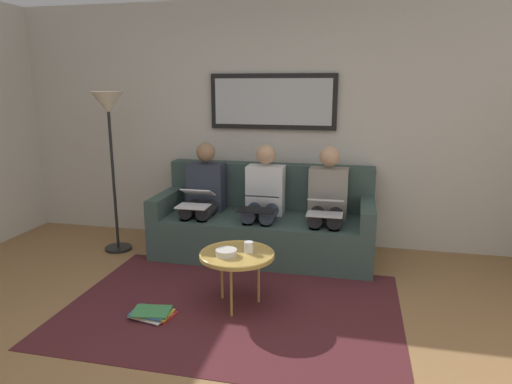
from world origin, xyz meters
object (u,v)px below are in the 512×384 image
object	(u,v)px
magazine_stack	(152,313)
person_left	(327,201)
couch	(265,224)
person_middle	(264,198)
coffee_table	(237,255)
person_right	(204,195)
cup	(249,247)
bowl	(226,253)
laptop_black	(258,202)
laptop_white	(196,198)
standing_lamp	(109,121)
framed_mirror	(273,102)
laptop_silver	(325,206)

from	to	relation	value
magazine_stack	person_left	bearing A→B (deg)	-129.25
couch	person_middle	size ratio (longest dim) A/B	1.93
coffee_table	person_right	distance (m)	1.34
cup	bowl	xyz separation A→B (m)	(0.15, 0.10, -0.02)
bowl	laptop_black	distance (m)	0.97
laptop_black	person_left	bearing A→B (deg)	-158.75
couch	laptop_black	distance (m)	0.45
cup	laptop_black	bearing A→B (deg)	-82.48
person_middle	magazine_stack	xyz separation A→B (m)	(0.56, 1.47, -0.58)
laptop_black	person_middle	bearing A→B (deg)	-90.00
laptop_white	standing_lamp	distance (m)	1.18
person_left	laptop_black	distance (m)	0.69
cup	person_middle	xyz separation A→B (m)	(0.11, -1.11, 0.12)
couch	standing_lamp	bearing A→B (deg)	9.80
person_right	magazine_stack	world-z (taller)	person_right
bowl	standing_lamp	world-z (taller)	standing_lamp
laptop_black	laptop_white	size ratio (longest dim) A/B	0.97
framed_mirror	laptop_black	distance (m)	1.16
couch	magazine_stack	bearing A→B (deg)	70.00
person_right	standing_lamp	size ratio (longest dim) A/B	0.69
bowl	laptop_silver	size ratio (longest dim) A/B	0.50
framed_mirror	cup	world-z (taller)	framed_mirror
laptop_white	standing_lamp	size ratio (longest dim) A/B	0.22
coffee_table	laptop_black	world-z (taller)	laptop_black
person_left	person_middle	world-z (taller)	same
framed_mirror	couch	bearing A→B (deg)	90.00
cup	bowl	bearing A→B (deg)	33.21
person_middle	standing_lamp	xyz separation A→B (m)	(1.55, 0.20, 0.76)
laptop_silver	person_middle	bearing A→B (deg)	-21.42
coffee_table	framed_mirror	bearing A→B (deg)	-88.98
coffee_table	standing_lamp	xyz separation A→B (m)	(1.58, -0.95, 0.94)
cup	laptop_white	size ratio (longest dim) A/B	0.25
cup	person_right	world-z (taller)	person_right
couch	standing_lamp	xyz separation A→B (m)	(1.55, 0.27, 1.06)
laptop_silver	person_left	bearing A→B (deg)	-90.00
coffee_table	laptop_silver	xyz separation A→B (m)	(-0.61, -0.90, 0.20)
couch	laptop_black	size ratio (longest dim) A/B	6.20
person_left	laptop_black	world-z (taller)	person_left
couch	laptop_white	distance (m)	0.77
coffee_table	person_left	xyz separation A→B (m)	(-0.61, -1.15, 0.18)
laptop_black	cup	bearing A→B (deg)	97.52
framed_mirror	standing_lamp	distance (m)	1.69
person_left	person_middle	xyz separation A→B (m)	(0.64, 0.00, 0.00)
framed_mirror	cup	size ratio (longest dim) A/B	15.07
laptop_silver	standing_lamp	size ratio (longest dim) A/B	0.20
magazine_stack	standing_lamp	size ratio (longest dim) A/B	0.20
framed_mirror	person_right	size ratio (longest dim) A/B	1.19
laptop_silver	laptop_white	bearing A→B (deg)	-0.80
framed_mirror	magazine_stack	distance (m)	2.52
framed_mirror	laptop_white	xyz separation A→B (m)	(0.64, 0.69, -0.92)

